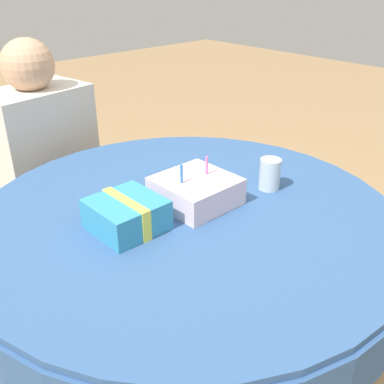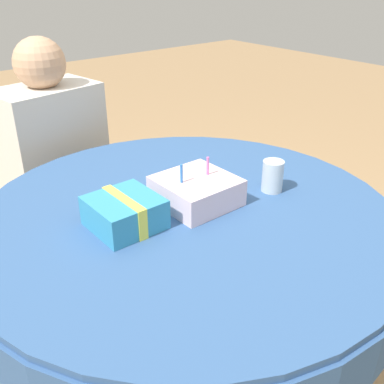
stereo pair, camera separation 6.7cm
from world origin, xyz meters
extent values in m
cylinder|color=#335689|center=(0.00, 0.00, 0.77)|extent=(1.24, 1.24, 0.02)
cylinder|color=#335689|center=(0.00, 0.00, 0.69)|extent=(1.26, 1.26, 0.14)
cylinder|color=brown|center=(0.34, -0.34, 0.38)|extent=(0.05, 0.05, 0.76)
cylinder|color=brown|center=(-0.34, 0.34, 0.38)|extent=(0.05, 0.05, 0.76)
cylinder|color=brown|center=(0.34, 0.34, 0.38)|extent=(0.05, 0.05, 0.76)
cube|color=brown|center=(-0.04, 0.87, 0.41)|extent=(0.46, 0.46, 0.04)
cube|color=brown|center=(-0.07, 1.05, 0.65)|extent=(0.36, 0.08, 0.43)
cylinder|color=brown|center=(-0.19, 0.67, 0.20)|extent=(0.04, 0.04, 0.39)
cylinder|color=brown|center=(0.16, 0.72, 0.20)|extent=(0.04, 0.04, 0.39)
cylinder|color=brown|center=(-0.24, 1.01, 0.20)|extent=(0.04, 0.04, 0.39)
cylinder|color=brown|center=(0.11, 1.07, 0.20)|extent=(0.04, 0.04, 0.39)
cylinder|color=tan|center=(-0.11, 0.68, 0.22)|extent=(0.09, 0.09, 0.43)
cylinder|color=tan|center=(0.09, 0.71, 0.22)|extent=(0.09, 0.09, 0.43)
cube|color=beige|center=(-0.04, 0.87, 0.70)|extent=(0.45, 0.31, 0.55)
sphere|color=tan|center=(-0.04, 0.87, 1.07)|extent=(0.20, 0.20, 0.20)
cube|color=silver|center=(0.05, 0.01, 0.82)|extent=(0.21, 0.21, 0.08)
cylinder|color=#D166B2|center=(0.09, 0.01, 0.89)|extent=(0.01, 0.01, 0.06)
cylinder|color=blue|center=(0.00, 0.02, 0.89)|extent=(0.01, 0.01, 0.06)
cylinder|color=silver|center=(0.29, -0.07, 0.83)|extent=(0.07, 0.07, 0.10)
cube|color=teal|center=(-0.19, 0.04, 0.82)|extent=(0.18, 0.18, 0.09)
cube|color=#EAE54C|center=(-0.19, 0.04, 0.82)|extent=(0.03, 0.18, 0.09)
camera|label=1|loc=(-0.77, -0.85, 1.43)|focal=42.00mm
camera|label=2|loc=(-0.72, -0.90, 1.43)|focal=42.00mm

